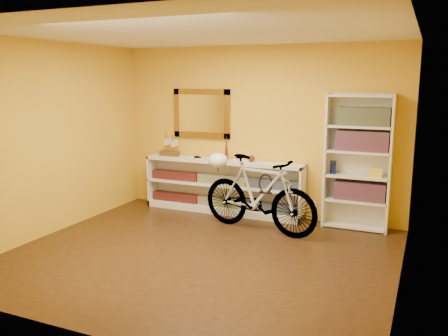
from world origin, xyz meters
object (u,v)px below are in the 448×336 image
at_px(console_unit, 223,186).
at_px(bicycle, 259,194).
at_px(bookcase, 358,162).
at_px(helmet, 218,160).

distance_m(console_unit, bicycle, 1.08).
xyz_separation_m(bookcase, bicycle, (-1.21, -0.69, -0.42)).
bearing_deg(helmet, bicycle, -11.27).
height_order(bicycle, helmet, bicycle).
height_order(console_unit, helmet, helmet).
relative_size(bookcase, bicycle, 1.05).
height_order(bookcase, helmet, bookcase).
relative_size(console_unit, bookcase, 1.37).
xyz_separation_m(console_unit, helmet, (0.16, -0.53, 0.51)).
height_order(console_unit, bicycle, bicycle).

